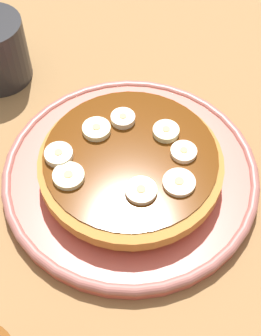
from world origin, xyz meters
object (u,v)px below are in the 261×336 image
(banana_slice_1, at_px, (166,132))
(banana_slice_7, at_px, (69,176))
(banana_slice_6, at_px, (59,153))
(banana_slice_4, at_px, (123,119))
(pancake_stack, at_px, (131,165))
(banana_slice_2, at_px, (184,153))
(banana_slice_5, at_px, (141,191))
(banana_slice_3, at_px, (97,130))
(banana_slice_0, at_px, (179,183))
(plate, at_px, (131,174))

(banana_slice_1, bearing_deg, banana_slice_7, 28.15)
(banana_slice_6, bearing_deg, banana_slice_4, -146.41)
(pancake_stack, relative_size, banana_slice_7, 6.27)
(pancake_stack, xyz_separation_m, banana_slice_2, (-0.05, -0.00, 0.02))
(banana_slice_4, bearing_deg, banana_slice_6, 33.59)
(banana_slice_6, bearing_deg, banana_slice_2, 178.38)
(banana_slice_4, bearing_deg, banana_slice_5, 99.41)
(banana_slice_5, bearing_deg, banana_slice_1, -112.21)
(banana_slice_3, xyz_separation_m, banana_slice_6, (0.04, 0.03, 0.00))
(banana_slice_2, xyz_separation_m, banana_slice_6, (0.13, -0.00, 0.00))
(banana_slice_0, height_order, banana_slice_3, banana_slice_3)
(pancake_stack, xyz_separation_m, banana_slice_7, (0.06, 0.02, 0.02))
(banana_slice_1, relative_size, banana_slice_2, 1.03)
(banana_slice_7, bearing_deg, banana_slice_3, -114.65)
(banana_slice_5, bearing_deg, pancake_stack, -78.66)
(banana_slice_5, bearing_deg, plate, -79.21)
(banana_slice_3, bearing_deg, banana_slice_7, 65.35)
(pancake_stack, bearing_deg, banana_slice_0, 143.22)
(banana_slice_1, height_order, banana_slice_7, banana_slice_1)
(plate, bearing_deg, banana_slice_1, -144.52)
(banana_slice_1, distance_m, banana_slice_4, 0.05)
(banana_slice_2, distance_m, banana_slice_7, 0.12)
(banana_slice_3, bearing_deg, pancake_stack, 134.67)
(banana_slice_0, distance_m, banana_slice_5, 0.04)
(banana_slice_4, distance_m, banana_slice_5, 0.09)
(banana_slice_4, xyz_separation_m, banana_slice_7, (0.06, 0.07, -0.00))
(pancake_stack, height_order, banana_slice_6, banana_slice_6)
(plate, relative_size, banana_slice_2, 10.16)
(banana_slice_0, distance_m, banana_slice_3, 0.11)
(banana_slice_1, distance_m, banana_slice_3, 0.07)
(pancake_stack, relative_size, banana_slice_4, 7.55)
(plate, relative_size, banana_slice_5, 8.80)
(banana_slice_0, relative_size, banana_slice_2, 1.20)
(plate, distance_m, banana_slice_0, 0.07)
(plate, height_order, banana_slice_3, banana_slice_3)
(banana_slice_0, bearing_deg, banana_slice_6, -18.47)
(banana_slice_0, xyz_separation_m, banana_slice_2, (-0.01, -0.04, 0.00))
(banana_slice_1, relative_size, banana_slice_7, 0.89)
(banana_slice_4, bearing_deg, pancake_stack, 97.73)
(banana_slice_3, relative_size, banana_slice_5, 0.96)
(plate, height_order, banana_slice_5, banana_slice_5)
(banana_slice_0, bearing_deg, banana_slice_7, -5.75)
(banana_slice_4, bearing_deg, banana_slice_2, 142.01)
(banana_slice_2, relative_size, banana_slice_5, 0.87)
(banana_slice_2, distance_m, banana_slice_6, 0.13)
(banana_slice_5, height_order, banana_slice_7, same)
(pancake_stack, distance_m, banana_slice_1, 0.05)
(pancake_stack, xyz_separation_m, banana_slice_5, (-0.01, 0.04, 0.02))
(pancake_stack, height_order, banana_slice_7, banana_slice_7)
(plate, distance_m, banana_slice_2, 0.07)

